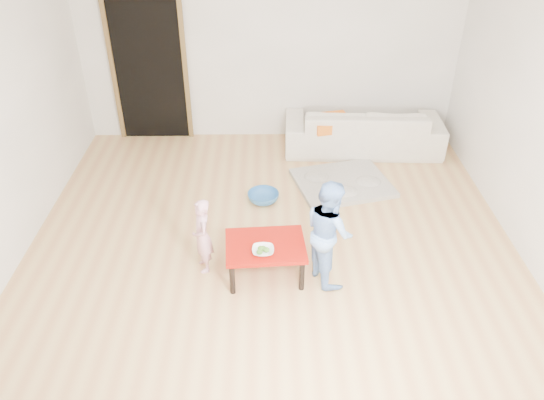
{
  "coord_description": "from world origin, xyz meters",
  "views": [
    {
      "loc": [
        -0.05,
        -4.37,
        3.41
      ],
      "look_at": [
        0.0,
        -0.2,
        0.65
      ],
      "focal_mm": 35.0,
      "sensor_mm": 36.0,
      "label": 1
    }
  ],
  "objects_px": {
    "basin": "(263,197)",
    "child_blue": "(329,232)",
    "red_table": "(265,260)",
    "child_pink": "(202,236)",
    "sofa": "(363,128)",
    "bowl": "(263,251)"
  },
  "relations": [
    {
      "from": "sofa",
      "to": "basin",
      "type": "bearing_deg",
      "value": 46.4
    },
    {
      "from": "red_table",
      "to": "child_blue",
      "type": "distance_m",
      "value": 0.67
    },
    {
      "from": "child_pink",
      "to": "basin",
      "type": "xyz_separation_m",
      "value": [
        0.57,
        1.16,
        -0.33
      ]
    },
    {
      "from": "basin",
      "to": "sofa",
      "type": "bearing_deg",
      "value": 44.14
    },
    {
      "from": "sofa",
      "to": "red_table",
      "type": "distance_m",
      "value": 2.88
    },
    {
      "from": "child_pink",
      "to": "basin",
      "type": "bearing_deg",
      "value": 138.38
    },
    {
      "from": "sofa",
      "to": "child_pink",
      "type": "xyz_separation_m",
      "value": [
        -1.9,
        -2.46,
        0.08
      ]
    },
    {
      "from": "bowl",
      "to": "basin",
      "type": "bearing_deg",
      "value": 90.18
    },
    {
      "from": "red_table",
      "to": "basin",
      "type": "xyz_separation_m",
      "value": [
        -0.03,
        1.27,
        -0.13
      ]
    },
    {
      "from": "red_table",
      "to": "child_pink",
      "type": "xyz_separation_m",
      "value": [
        -0.59,
        0.11,
        0.2
      ]
    },
    {
      "from": "sofa",
      "to": "child_pink",
      "type": "bearing_deg",
      "value": 54.55
    },
    {
      "from": "sofa",
      "to": "child_blue",
      "type": "bearing_deg",
      "value": 76.48
    },
    {
      "from": "basin",
      "to": "child_blue",
      "type": "bearing_deg",
      "value": -64.92
    },
    {
      "from": "red_table",
      "to": "child_pink",
      "type": "distance_m",
      "value": 0.63
    },
    {
      "from": "bowl",
      "to": "child_blue",
      "type": "bearing_deg",
      "value": 10.14
    },
    {
      "from": "child_pink",
      "to": "sofa",
      "type": "bearing_deg",
      "value": 126.63
    },
    {
      "from": "sofa",
      "to": "child_pink",
      "type": "height_order",
      "value": "child_pink"
    },
    {
      "from": "red_table",
      "to": "bowl",
      "type": "distance_m",
      "value": 0.24
    },
    {
      "from": "sofa",
      "to": "child_blue",
      "type": "xyz_separation_m",
      "value": [
        -0.73,
        -2.58,
        0.22
      ]
    },
    {
      "from": "child_blue",
      "to": "basin",
      "type": "xyz_separation_m",
      "value": [
        -0.6,
        1.29,
        -0.47
      ]
    },
    {
      "from": "sofa",
      "to": "basin",
      "type": "xyz_separation_m",
      "value": [
        -1.33,
        -1.29,
        -0.25
      ]
    },
    {
      "from": "bowl",
      "to": "red_table",
      "type": "bearing_deg",
      "value": 80.73
    }
  ]
}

